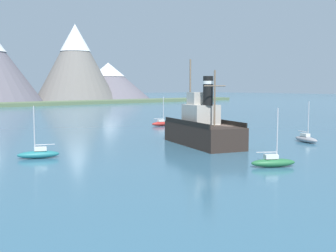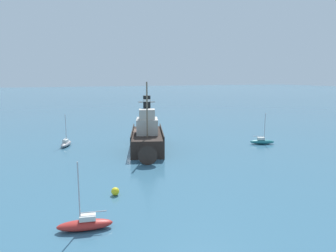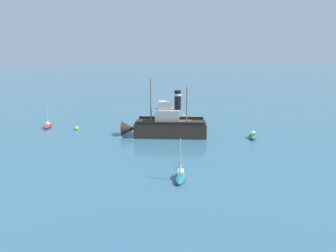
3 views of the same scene
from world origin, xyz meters
The scene contains 7 objects.
ground_plane centered at (0.00, 0.00, 0.00)m, with size 600.00×600.00×0.00m, color #38667F.
old_tugboat centered at (-0.97, 3.33, 1.83)m, with size 7.95×14.73×9.90m.
sailboat_teal centered at (-19.02, 6.65, 0.43)m, with size 3.92×2.52×4.90m.
sailboat_grey centered at (9.84, -3.77, 0.43)m, with size 2.37×3.94×4.90m.
sailboat_red centered at (10.46, 23.67, 0.43)m, with size 3.94×1.77×4.90m.
sailboat_green centered at (-6.11, -10.22, 0.43)m, with size 3.80×2.96×4.90m.
mooring_buoy centered at (7.16, 18.37, 0.36)m, with size 0.72×0.72×0.72m, color yellow.
Camera 1 is at (-35.40, -30.49, 6.72)m, focal length 45.00 mm.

